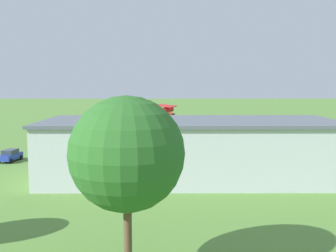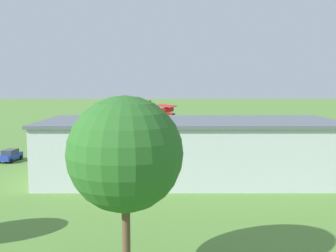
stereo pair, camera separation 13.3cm
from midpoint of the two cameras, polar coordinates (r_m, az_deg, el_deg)
name	(u,v)px [view 2 (the right image)]	position (r m, az deg, el deg)	size (l,w,h in m)	color
ground_plane	(175,137)	(80.13, 1.11, -1.61)	(400.00, 400.00, 0.00)	#568438
hangar	(190,149)	(45.12, 3.24, -3.39)	(33.47, 13.31, 6.80)	silver
biplane	(161,111)	(77.90, -0.96, 2.19)	(6.66, 8.00, 4.05)	#B21E1E
car_white	(59,155)	(57.91, -15.50, -4.06)	(2.34, 4.49, 1.57)	white
car_blue	(10,155)	(59.51, -21.94, -3.97)	(2.41, 4.18, 1.69)	#23389E
person_watching_takeoff	(95,151)	(59.10, -10.49, -3.66)	(0.46, 0.46, 1.78)	orange
person_beside_truck	(96,150)	(60.47, -10.37, -3.47)	(0.50, 0.50, 1.71)	orange
person_by_parked_cars	(104,151)	(59.61, -9.32, -3.62)	(0.50, 0.50, 1.66)	navy
tree_behind_hangar_left	(125,154)	(21.29, -6.08, -4.09)	(6.31, 6.31, 10.32)	brown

